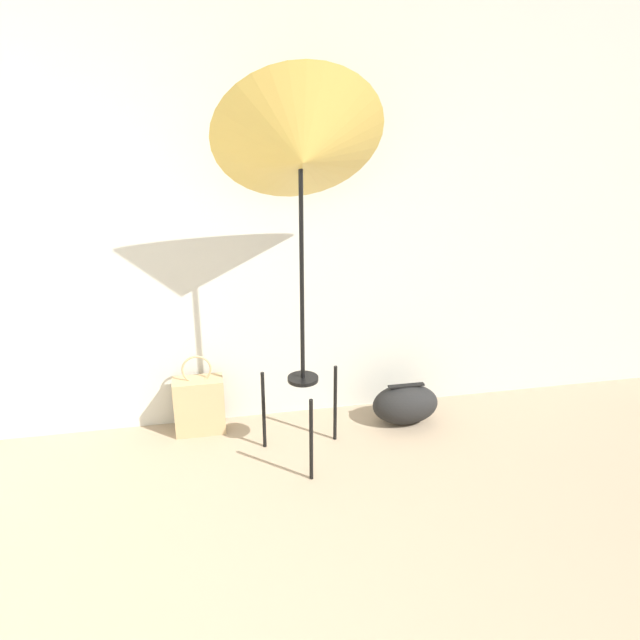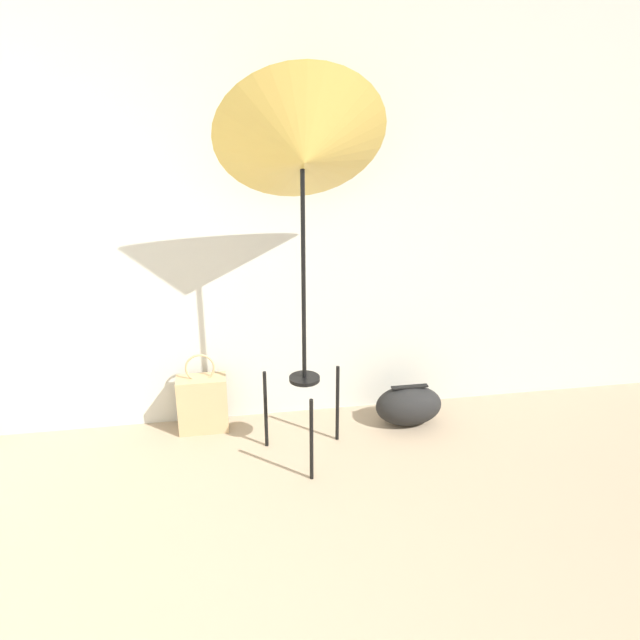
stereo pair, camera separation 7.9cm
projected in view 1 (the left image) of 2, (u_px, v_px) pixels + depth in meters
name	position (u px, v px, depth m)	size (l,w,h in m)	color
wall_back	(216.00, 204.00, 3.36)	(8.00, 0.05, 2.60)	beige
photo_umbrella	(300.00, 152.00, 2.86)	(0.82, 0.64, 2.01)	black
tote_bag	(199.00, 405.00, 3.60)	(0.29, 0.14, 0.48)	tan
duffel_bag	(405.00, 404.00, 3.72)	(0.40, 0.24, 0.25)	black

